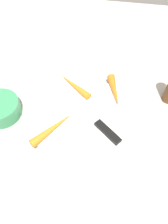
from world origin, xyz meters
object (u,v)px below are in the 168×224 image
object	(u,v)px
knife	(104,129)
carrot_shortest	(115,91)
cutting_board	(84,113)
carrot_medium	(74,85)
carrot_longest	(53,128)
small_bowl	(1,109)

from	to	relation	value
knife	carrot_shortest	distance (m)	0.14
cutting_board	knife	bearing A→B (deg)	-38.01
carrot_medium	carrot_shortest	bearing A→B (deg)	-145.88
knife	carrot_longest	xyz separation A→B (m)	(-0.15, -0.02, 0.01)
cutting_board	carrot_shortest	xyz separation A→B (m)	(0.09, 0.09, 0.02)
carrot_medium	carrot_longest	world-z (taller)	carrot_longest
carrot_longest	carrot_shortest	bearing A→B (deg)	-7.14
knife	carrot_longest	size ratio (longest dim) A/B	1.13
cutting_board	carrot_medium	size ratio (longest dim) A/B	2.59
carrot_longest	cutting_board	bearing A→B (deg)	-7.44
carrot_longest	small_bowl	distance (m)	0.18
cutting_board	carrot_longest	world-z (taller)	carrot_longest
cutting_board	carrot_longest	distance (m)	0.11
small_bowl	knife	bearing A→B (deg)	-2.81
cutting_board	knife	distance (m)	0.09
knife	carrot_shortest	bearing A→B (deg)	-57.47
carrot_medium	carrot_longest	bearing A→B (deg)	116.89
knife	carrot_longest	distance (m)	0.15
carrot_longest	knife	bearing A→B (deg)	-43.14
knife	carrot_longest	world-z (taller)	carrot_longest
cutting_board	carrot_longest	size ratio (longest dim) A/B	2.43
carrot_medium	knife	bearing A→B (deg)	164.87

